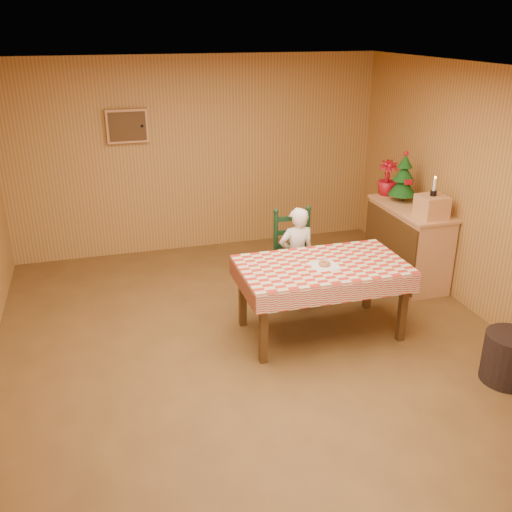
% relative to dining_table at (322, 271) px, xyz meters
% --- Properties ---
extents(ground, '(6.00, 6.00, 0.00)m').
position_rel_dining_table_xyz_m(ground, '(-0.69, -0.24, -0.69)').
color(ground, brown).
rests_on(ground, ground).
extents(cabin_walls, '(5.10, 6.05, 2.65)m').
position_rel_dining_table_xyz_m(cabin_walls, '(-0.70, 0.29, 1.14)').
color(cabin_walls, '#B17F40').
rests_on(cabin_walls, ground).
extents(dining_table, '(1.66, 0.96, 0.77)m').
position_rel_dining_table_xyz_m(dining_table, '(0.00, 0.00, 0.00)').
color(dining_table, '#4C2F14').
rests_on(dining_table, ground).
extents(ladder_chair, '(0.44, 0.40, 1.08)m').
position_rel_dining_table_xyz_m(ladder_chair, '(0.00, 0.79, -0.18)').
color(ladder_chair, black).
rests_on(ladder_chair, ground).
extents(seated_child, '(0.41, 0.27, 1.12)m').
position_rel_dining_table_xyz_m(seated_child, '(-0.00, 0.73, -0.13)').
color(seated_child, white).
rests_on(seated_child, ground).
extents(napkin, '(0.28, 0.28, 0.00)m').
position_rel_dining_table_xyz_m(napkin, '(-0.00, -0.05, 0.08)').
color(napkin, white).
rests_on(napkin, dining_table).
extents(donut, '(0.13, 0.13, 0.04)m').
position_rel_dining_table_xyz_m(donut, '(-0.00, -0.05, 0.11)').
color(donut, '#B87642').
rests_on(donut, napkin).
extents(shelf_unit, '(0.54, 1.24, 0.93)m').
position_rel_dining_table_xyz_m(shelf_unit, '(1.53, 0.95, -0.22)').
color(shelf_unit, tan).
rests_on(shelf_unit, ground).
extents(crate, '(0.31, 0.31, 0.25)m').
position_rel_dining_table_xyz_m(crate, '(1.53, 0.55, 0.37)').
color(crate, tan).
rests_on(crate, shelf_unit).
extents(christmas_tree, '(0.34, 0.34, 0.62)m').
position_rel_dining_table_xyz_m(christmas_tree, '(1.53, 1.20, 0.52)').
color(christmas_tree, '#4C2F14').
rests_on(christmas_tree, shelf_unit).
extents(flower_arrangement, '(0.32, 0.32, 0.44)m').
position_rel_dining_table_xyz_m(flower_arrangement, '(1.48, 1.50, 0.46)').
color(flower_arrangement, '#A10E1A').
rests_on(flower_arrangement, shelf_unit).
extents(candle_set, '(0.07, 0.07, 0.22)m').
position_rel_dining_table_xyz_m(candle_set, '(1.53, 0.55, 0.56)').
color(candle_set, black).
rests_on(candle_set, crate).
extents(storage_bin, '(0.46, 0.46, 0.46)m').
position_rel_dining_table_xyz_m(storage_bin, '(1.28, -1.26, -0.46)').
color(storage_bin, black).
rests_on(storage_bin, ground).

